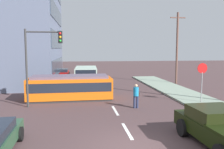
{
  "coord_description": "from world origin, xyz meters",
  "views": [
    {
      "loc": [
        -2.29,
        -9.3,
        4.05
      ],
      "look_at": [
        0.14,
        8.56,
        2.13
      ],
      "focal_mm": 38.38,
      "sensor_mm": 36.0,
      "label": 1
    }
  ],
  "objects_px": {
    "parked_sedan_furthest": "(62,73)",
    "stop_sign": "(202,74)",
    "parked_sedan_mid": "(51,85)",
    "city_bus": "(86,74)",
    "utility_pole_mid": "(177,47)",
    "pedestrian_crossing": "(136,95)",
    "parked_sedan_far": "(52,78)",
    "pickup_truck_parked": "(222,128)",
    "traffic_light_mast": "(40,53)",
    "streetcar_tram": "(70,87)"
  },
  "relations": [
    {
      "from": "parked_sedan_furthest",
      "to": "stop_sign",
      "type": "xyz_separation_m",
      "value": [
        11.53,
        -18.8,
        1.57
      ]
    },
    {
      "from": "parked_sedan_mid",
      "to": "city_bus",
      "type": "bearing_deg",
      "value": 59.08
    },
    {
      "from": "parked_sedan_furthest",
      "to": "utility_pole_mid",
      "type": "height_order",
      "value": "utility_pole_mid"
    },
    {
      "from": "pedestrian_crossing",
      "to": "parked_sedan_far",
      "type": "relative_size",
      "value": 0.37
    },
    {
      "from": "pickup_truck_parked",
      "to": "parked_sedan_far",
      "type": "bearing_deg",
      "value": 114.26
    },
    {
      "from": "utility_pole_mid",
      "to": "parked_sedan_furthest",
      "type": "bearing_deg",
      "value": 147.62
    },
    {
      "from": "pedestrian_crossing",
      "to": "traffic_light_mast",
      "type": "height_order",
      "value": "traffic_light_mast"
    },
    {
      "from": "pickup_truck_parked",
      "to": "utility_pole_mid",
      "type": "xyz_separation_m",
      "value": [
        5.46,
        17.72,
        3.49
      ]
    },
    {
      "from": "streetcar_tram",
      "to": "pickup_truck_parked",
      "type": "distance_m",
      "value": 12.32
    },
    {
      "from": "pedestrian_crossing",
      "to": "parked_sedan_mid",
      "type": "height_order",
      "value": "pedestrian_crossing"
    },
    {
      "from": "parked_sedan_far",
      "to": "pedestrian_crossing",
      "type": "bearing_deg",
      "value": -61.63
    },
    {
      "from": "streetcar_tram",
      "to": "parked_sedan_far",
      "type": "xyz_separation_m",
      "value": [
        -2.5,
        9.6,
        -0.38
      ]
    },
    {
      "from": "streetcar_tram",
      "to": "parked_sedan_mid",
      "type": "bearing_deg",
      "value": 115.98
    },
    {
      "from": "streetcar_tram",
      "to": "parked_sedan_mid",
      "type": "xyz_separation_m",
      "value": [
        -1.93,
        3.96,
        -0.38
      ]
    },
    {
      "from": "parked_sedan_mid",
      "to": "parked_sedan_furthest",
      "type": "distance_m",
      "value": 12.05
    },
    {
      "from": "parked_sedan_furthest",
      "to": "utility_pole_mid",
      "type": "xyz_separation_m",
      "value": [
        13.77,
        -8.73,
        3.66
      ]
    },
    {
      "from": "pedestrian_crossing",
      "to": "parked_sedan_mid",
      "type": "bearing_deg",
      "value": 131.06
    },
    {
      "from": "parked_sedan_furthest",
      "to": "traffic_light_mast",
      "type": "height_order",
      "value": "traffic_light_mast"
    },
    {
      "from": "pickup_truck_parked",
      "to": "parked_sedan_furthest",
      "type": "bearing_deg",
      "value": 107.45
    },
    {
      "from": "pedestrian_crossing",
      "to": "pickup_truck_parked",
      "type": "bearing_deg",
      "value": -74.29
    },
    {
      "from": "city_bus",
      "to": "pickup_truck_parked",
      "type": "relative_size",
      "value": 1.15
    },
    {
      "from": "pickup_truck_parked",
      "to": "parked_sedan_furthest",
      "type": "distance_m",
      "value": 27.73
    },
    {
      "from": "pickup_truck_parked",
      "to": "parked_sedan_far",
      "type": "xyz_separation_m",
      "value": [
        -9.03,
        20.05,
        -0.17
      ]
    },
    {
      "from": "parked_sedan_mid",
      "to": "parked_sedan_furthest",
      "type": "relative_size",
      "value": 1.05
    },
    {
      "from": "parked_sedan_mid",
      "to": "traffic_light_mast",
      "type": "relative_size",
      "value": 0.83
    },
    {
      "from": "pedestrian_crossing",
      "to": "parked_sedan_far",
      "type": "distance_m",
      "value": 14.91
    },
    {
      "from": "traffic_light_mast",
      "to": "parked_sedan_furthest",
      "type": "bearing_deg",
      "value": 89.63
    },
    {
      "from": "pedestrian_crossing",
      "to": "utility_pole_mid",
      "type": "xyz_separation_m",
      "value": [
        7.41,
        10.79,
        3.35
      ]
    },
    {
      "from": "pedestrian_crossing",
      "to": "stop_sign",
      "type": "height_order",
      "value": "stop_sign"
    },
    {
      "from": "utility_pole_mid",
      "to": "streetcar_tram",
      "type": "bearing_deg",
      "value": -148.74
    },
    {
      "from": "parked_sedan_furthest",
      "to": "traffic_light_mast",
      "type": "bearing_deg",
      "value": -90.37
    },
    {
      "from": "pickup_truck_parked",
      "to": "stop_sign",
      "type": "relative_size",
      "value": 1.75
    },
    {
      "from": "parked_sedan_far",
      "to": "parked_sedan_furthest",
      "type": "distance_m",
      "value": 6.45
    },
    {
      "from": "pickup_truck_parked",
      "to": "parked_sedan_furthest",
      "type": "relative_size",
      "value": 1.19
    },
    {
      "from": "city_bus",
      "to": "parked_sedan_far",
      "type": "distance_m",
      "value": 4.07
    },
    {
      "from": "city_bus",
      "to": "parked_sedan_mid",
      "type": "distance_m",
      "value": 6.77
    },
    {
      "from": "city_bus",
      "to": "stop_sign",
      "type": "height_order",
      "value": "stop_sign"
    },
    {
      "from": "pickup_truck_parked",
      "to": "traffic_light_mast",
      "type": "relative_size",
      "value": 0.93
    },
    {
      "from": "stop_sign",
      "to": "parked_sedan_furthest",
      "type": "bearing_deg",
      "value": 121.52
    },
    {
      "from": "streetcar_tram",
      "to": "traffic_light_mast",
      "type": "relative_size",
      "value": 1.23
    },
    {
      "from": "stop_sign",
      "to": "utility_pole_mid",
      "type": "height_order",
      "value": "utility_pole_mid"
    },
    {
      "from": "pedestrian_crossing",
      "to": "streetcar_tram",
      "type": "bearing_deg",
      "value": 142.52
    },
    {
      "from": "pickup_truck_parked",
      "to": "stop_sign",
      "type": "distance_m",
      "value": 8.42
    },
    {
      "from": "pedestrian_crossing",
      "to": "utility_pole_mid",
      "type": "relative_size",
      "value": 0.2
    },
    {
      "from": "traffic_light_mast",
      "to": "utility_pole_mid",
      "type": "height_order",
      "value": "utility_pole_mid"
    },
    {
      "from": "city_bus",
      "to": "parked_sedan_mid",
      "type": "bearing_deg",
      "value": -120.92
    },
    {
      "from": "utility_pole_mid",
      "to": "pedestrian_crossing",
      "type": "bearing_deg",
      "value": -124.46
    },
    {
      "from": "streetcar_tram",
      "to": "utility_pole_mid",
      "type": "height_order",
      "value": "utility_pole_mid"
    },
    {
      "from": "streetcar_tram",
      "to": "traffic_light_mast",
      "type": "distance_m",
      "value": 4.03
    },
    {
      "from": "pedestrian_crossing",
      "to": "parked_sedan_mid",
      "type": "xyz_separation_m",
      "value": [
        -6.51,
        7.48,
        -0.32
      ]
    }
  ]
}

